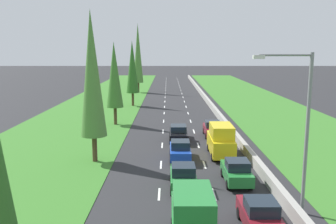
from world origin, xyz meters
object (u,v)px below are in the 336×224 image
at_px(green_van_centre_lane, 191,219).
at_px(green_hatchback_centre_lane_third, 181,176).
at_px(maroon_hatchback_right_lane, 258,215).
at_px(street_light_mast, 299,123).
at_px(poplar_tree_fifth, 136,53).
at_px(blue_hatchback_centre_lane, 178,150).
at_px(black_sedan_centre_lane, 177,133).
at_px(maroon_hatchback_right_lane_fifth, 211,129).
at_px(poplar_tree_second, 90,74).
at_px(green_hatchback_right_lane, 235,171).
at_px(yellow_van_right_lane, 219,140).
at_px(poplar_tree_third, 113,75).
at_px(poplar_tree_fourth, 131,67).

xyz_separation_m(green_van_centre_lane, green_hatchback_centre_lane_third, (-0.13, 7.21, -0.56)).
bearing_deg(maroon_hatchback_right_lane, green_hatchback_centre_lane_third, 123.12).
bearing_deg(street_light_mast, poplar_tree_fifth, 103.09).
distance_m(green_hatchback_centre_lane_third, blue_hatchback_centre_lane, 6.33).
relative_size(maroon_hatchback_right_lane, black_sedan_centre_lane, 0.87).
relative_size(maroon_hatchback_right_lane, maroon_hatchback_right_lane_fifth, 1.00).
xyz_separation_m(green_hatchback_centre_lane_third, poplar_tree_second, (-7.05, 5.91, 6.37)).
height_order(green_hatchback_right_lane, maroon_hatchback_right_lane_fifth, same).
distance_m(green_hatchback_right_lane, yellow_van_right_lane, 6.50).
distance_m(black_sedan_centre_lane, street_light_mast, 18.11).
distance_m(green_hatchback_centre_lane_third, maroon_hatchback_right_lane_fifth, 15.17).
bearing_deg(black_sedan_centre_lane, green_van_centre_lane, -89.76).
xyz_separation_m(black_sedan_centre_lane, street_light_mast, (6.17, -16.45, 4.42)).
bearing_deg(black_sedan_centre_lane, yellow_van_right_lane, -56.13).
height_order(maroon_hatchback_right_lane_fifth, street_light_mast, street_light_mast).
bearing_deg(green_hatchback_right_lane, yellow_van_right_lane, 91.33).
relative_size(green_hatchback_centre_lane_third, poplar_tree_second, 0.32).
bearing_deg(green_van_centre_lane, poplar_tree_third, 105.19).
xyz_separation_m(poplar_tree_second, street_light_mast, (13.26, -9.60, -1.97)).
bearing_deg(maroon_hatchback_right_lane, maroon_hatchback_right_lane_fifth, 89.82).
height_order(green_van_centre_lane, yellow_van_right_lane, same).
height_order(green_hatchback_centre_lane_third, maroon_hatchback_right_lane_fifth, same).
xyz_separation_m(poplar_tree_fourth, poplar_tree_fifth, (-0.61, 18.94, 2.05)).
bearing_deg(poplar_tree_fifth, poplar_tree_second, -89.57).
xyz_separation_m(yellow_van_right_lane, poplar_tree_second, (-10.63, -1.57, 5.81)).
relative_size(green_van_centre_lane, street_light_mast, 0.54).
distance_m(blue_hatchback_centre_lane, poplar_tree_fifth, 49.75).
xyz_separation_m(blue_hatchback_centre_lane, street_light_mast, (6.21, -10.01, 4.40)).
relative_size(green_hatchback_centre_lane_third, black_sedan_centre_lane, 0.87).
relative_size(yellow_van_right_lane, poplar_tree_fifth, 0.33).
bearing_deg(green_hatchback_right_lane, green_van_centre_lane, -113.69).
bearing_deg(poplar_tree_third, black_sedan_centre_lane, -47.10).
xyz_separation_m(green_hatchback_centre_lane_third, blue_hatchback_centre_lane, (0.01, 6.33, 0.00)).
bearing_deg(maroon_hatchback_right_lane_fifth, green_hatchback_right_lane, -89.98).
bearing_deg(street_light_mast, green_hatchback_centre_lane_third, 149.36).
xyz_separation_m(yellow_van_right_lane, maroon_hatchback_right_lane_fifth, (0.14, 7.22, -0.56)).
bearing_deg(green_hatchback_centre_lane_third, black_sedan_centre_lane, 89.81).
distance_m(green_hatchback_centre_lane_third, poplar_tree_third, 22.81).
height_order(green_van_centre_lane, poplar_tree_fourth, poplar_tree_fourth).
distance_m(black_sedan_centre_lane, poplar_tree_third, 12.29).
distance_m(blue_hatchback_centre_lane, street_light_mast, 12.57).
bearing_deg(poplar_tree_third, poplar_tree_fourth, 87.34).
bearing_deg(black_sedan_centre_lane, green_hatchback_centre_lane_third, -90.19).
relative_size(green_hatchback_right_lane, street_light_mast, 0.43).
bearing_deg(maroon_hatchback_right_lane_fifth, green_hatchback_centre_lane_third, -104.24).
xyz_separation_m(green_van_centre_lane, yellow_van_right_lane, (3.46, 14.69, 0.00)).
distance_m(yellow_van_right_lane, poplar_tree_fifth, 49.21).
relative_size(poplar_tree_third, poplar_tree_fourth, 0.95).
relative_size(maroon_hatchback_right_lane_fifth, poplar_tree_fifth, 0.26).
xyz_separation_m(black_sedan_centre_lane, poplar_tree_fourth, (-6.84, 23.24, 5.56)).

